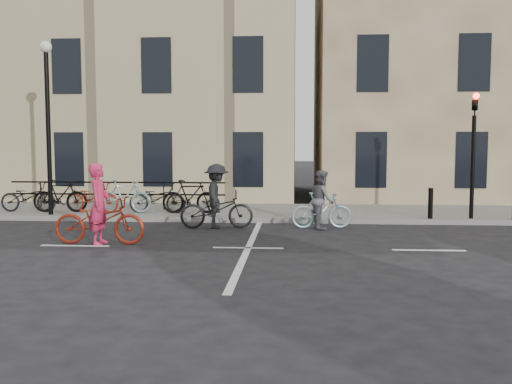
# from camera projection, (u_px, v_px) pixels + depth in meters

# --- Properties ---
(ground) EXTENTS (120.00, 120.00, 0.00)m
(ground) POSITION_uv_depth(u_px,v_px,m) (248.00, 248.00, 12.83)
(ground) COLOR black
(ground) RESTS_ON ground
(sidewalk) EXTENTS (46.00, 4.00, 0.15)m
(sidewalk) POSITION_uv_depth(u_px,v_px,m) (144.00, 211.00, 19.06)
(sidewalk) COLOR slate
(sidewalk) RESTS_ON ground
(building_east) EXTENTS (14.00, 10.00, 12.00)m
(building_east) POSITION_uv_depth(u_px,v_px,m) (481.00, 55.00, 24.58)
(building_east) COLOR #947759
(building_east) RESTS_ON sidewalk
(building_west) EXTENTS (20.00, 10.00, 10.00)m
(building_west) POSITION_uv_depth(u_px,v_px,m) (75.00, 81.00, 25.92)
(building_west) COLOR tan
(building_west) RESTS_ON sidewalk
(traffic_light) EXTENTS (0.18, 0.30, 3.90)m
(traffic_light) POSITION_uv_depth(u_px,v_px,m) (474.00, 140.00, 16.49)
(traffic_light) COLOR black
(traffic_light) RESTS_ON sidewalk
(lamp_post) EXTENTS (0.36, 0.36, 5.28)m
(lamp_post) POSITION_uv_depth(u_px,v_px,m) (48.00, 106.00, 17.34)
(lamp_post) COLOR black
(lamp_post) RESTS_ON sidewalk
(bollard_east) EXTENTS (0.14, 0.14, 0.90)m
(bollard_east) POSITION_uv_depth(u_px,v_px,m) (431.00, 203.00, 16.65)
(bollard_east) COLOR black
(bollard_east) RESTS_ON sidewalk
(parked_bikes) EXTENTS (7.25, 1.23, 1.05)m
(parked_bikes) POSITION_uv_depth(u_px,v_px,m) (107.00, 197.00, 18.12)
(parked_bikes) COLOR black
(parked_bikes) RESTS_ON sidewalk
(cyclist_pink) EXTENTS (2.14, 0.77, 1.89)m
(cyclist_pink) POSITION_uv_depth(u_px,v_px,m) (100.00, 216.00, 13.27)
(cyclist_pink) COLOR maroon
(cyclist_pink) RESTS_ON ground
(cyclist_grey) EXTENTS (1.73, 0.86, 1.62)m
(cyclist_grey) POSITION_uv_depth(u_px,v_px,m) (322.00, 205.00, 15.68)
(cyclist_grey) COLOR #7FA3A6
(cyclist_grey) RESTS_ON ground
(cyclist_dark) EXTENTS (2.08, 1.23, 1.79)m
(cyclist_dark) POSITION_uv_depth(u_px,v_px,m) (217.00, 203.00, 15.75)
(cyclist_dark) COLOR black
(cyclist_dark) RESTS_ON ground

